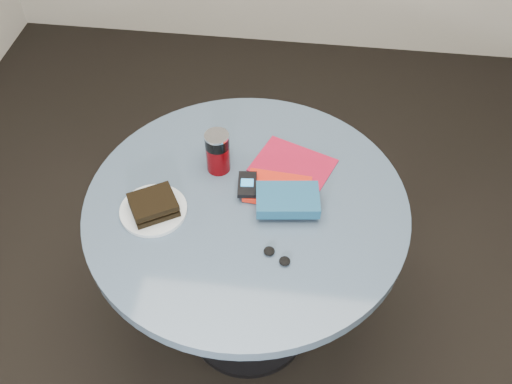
# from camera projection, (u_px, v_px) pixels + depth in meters

# --- Properties ---
(ground) EXTENTS (4.00, 4.00, 0.00)m
(ground) POSITION_uv_depth(u_px,v_px,m) (249.00, 322.00, 2.31)
(ground) COLOR black
(ground) RESTS_ON ground
(table) EXTENTS (1.00, 1.00, 0.75)m
(table) POSITION_uv_depth(u_px,v_px,m) (247.00, 234.00, 1.87)
(table) COLOR black
(table) RESTS_ON ground
(plate) EXTENTS (0.25, 0.25, 0.01)m
(plate) POSITION_uv_depth(u_px,v_px,m) (154.00, 210.00, 1.72)
(plate) COLOR silver
(plate) RESTS_ON table
(sandwich) EXTENTS (0.17, 0.16, 0.05)m
(sandwich) POSITION_uv_depth(u_px,v_px,m) (153.00, 205.00, 1.69)
(sandwich) COLOR black
(sandwich) RESTS_ON plate
(soda_can) EXTENTS (0.10, 0.10, 0.14)m
(soda_can) POSITION_uv_depth(u_px,v_px,m) (218.00, 152.00, 1.79)
(soda_can) COLOR #5A0408
(soda_can) RESTS_ON table
(pepper_grinder) EXTENTS (0.04, 0.04, 0.09)m
(pepper_grinder) POSITION_uv_depth(u_px,v_px,m) (219.00, 144.00, 1.86)
(pepper_grinder) COLOR #4A4120
(pepper_grinder) RESTS_ON table
(magazine) EXTENTS (0.30, 0.26, 0.00)m
(magazine) POSITION_uv_depth(u_px,v_px,m) (293.00, 165.00, 1.85)
(magazine) COLOR maroon
(magazine) RESTS_ON table
(red_book) EXTENTS (0.21, 0.15, 0.02)m
(red_book) POSITION_uv_depth(u_px,v_px,m) (278.00, 189.00, 1.77)
(red_book) COLOR red
(red_book) RESTS_ON magazine
(novel) EXTENTS (0.20, 0.14, 0.04)m
(novel) POSITION_uv_depth(u_px,v_px,m) (288.00, 200.00, 1.70)
(novel) COLOR navy
(novel) RESTS_ON red_book
(mp3_player) EXTENTS (0.07, 0.11, 0.02)m
(mp3_player) POSITION_uv_depth(u_px,v_px,m) (247.00, 185.00, 1.76)
(mp3_player) COLOR black
(mp3_player) RESTS_ON red_book
(headphones) EXTENTS (0.09, 0.07, 0.02)m
(headphones) POSITION_uv_depth(u_px,v_px,m) (277.00, 256.00, 1.61)
(headphones) COLOR black
(headphones) RESTS_ON table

